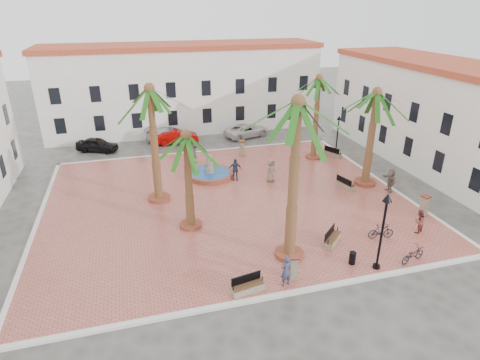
# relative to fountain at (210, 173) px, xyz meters

# --- Properties ---
(ground) EXTENTS (120.00, 120.00, 0.00)m
(ground) POSITION_rel_fountain_xyz_m (0.30, -4.59, -0.42)
(ground) COLOR #56544F
(ground) RESTS_ON ground
(plaza) EXTENTS (26.00, 22.00, 0.15)m
(plaza) POSITION_rel_fountain_xyz_m (0.30, -4.59, -0.35)
(plaza) COLOR #BD5D4F
(plaza) RESTS_ON ground
(kerb_n) EXTENTS (26.30, 0.30, 0.16)m
(kerb_n) POSITION_rel_fountain_xyz_m (0.30, 6.41, -0.34)
(kerb_n) COLOR silver
(kerb_n) RESTS_ON ground
(kerb_s) EXTENTS (26.30, 0.30, 0.16)m
(kerb_s) POSITION_rel_fountain_xyz_m (0.30, -15.59, -0.34)
(kerb_s) COLOR silver
(kerb_s) RESTS_ON ground
(kerb_e) EXTENTS (0.30, 22.30, 0.16)m
(kerb_e) POSITION_rel_fountain_xyz_m (13.30, -4.59, -0.34)
(kerb_e) COLOR silver
(kerb_e) RESTS_ON ground
(kerb_w) EXTENTS (0.30, 22.30, 0.16)m
(kerb_w) POSITION_rel_fountain_xyz_m (-12.70, -4.59, -0.34)
(kerb_w) COLOR silver
(kerb_w) RESTS_ON ground
(building_north) EXTENTS (30.40, 7.40, 9.50)m
(building_north) POSITION_rel_fountain_xyz_m (0.30, 15.41, 4.34)
(building_north) COLOR white
(building_north) RESTS_ON ground
(building_east) EXTENTS (7.40, 26.40, 9.00)m
(building_east) POSITION_rel_fountain_xyz_m (20.30, -2.59, 4.09)
(building_east) COLOR white
(building_east) RESTS_ON ground
(fountain) EXTENTS (3.86, 3.86, 1.99)m
(fountain) POSITION_rel_fountain_xyz_m (0.00, 0.00, 0.00)
(fountain) COLOR #97432C
(fountain) RESTS_ON plaza
(palm_nw) EXTENTS (5.29, 5.29, 8.56)m
(palm_nw) POSITION_rel_fountain_xyz_m (-4.55, -3.21, 7.03)
(palm_nw) COLOR #97432C
(palm_nw) RESTS_ON plaza
(palm_sw) EXTENTS (4.80, 4.80, 6.53)m
(palm_sw) POSITION_rel_fountain_xyz_m (-2.90, -7.73, 5.16)
(palm_sw) COLOR #97432C
(palm_sw) RESTS_ON plaza
(palm_s) EXTENTS (5.47, 5.47, 9.33)m
(palm_s) POSITION_rel_fountain_xyz_m (2.01, -12.57, 7.73)
(palm_s) COLOR #97432C
(palm_s) RESTS_ON plaza
(palm_e) EXTENTS (5.40, 5.40, 7.77)m
(palm_e) POSITION_rel_fountain_xyz_m (11.69, -4.84, 6.25)
(palm_e) COLOR #97432C
(palm_e) RESTS_ON plaza
(palm_ne) EXTENTS (4.63, 4.63, 7.77)m
(palm_ne) POSITION_rel_fountain_xyz_m (10.23, 1.72, 6.38)
(palm_ne) COLOR #97432C
(palm_ne) RESTS_ON plaza
(bench_s) EXTENTS (1.79, 0.82, 0.91)m
(bench_s) POSITION_rel_fountain_xyz_m (-1.20, -14.97, -0.01)
(bench_s) COLOR gray
(bench_s) RESTS_ON plaza
(bench_se) EXTENTS (1.66, 1.61, 0.93)m
(bench_se) POSITION_rel_fountain_xyz_m (5.00, -12.06, -0.01)
(bench_se) COLOR gray
(bench_se) RESTS_ON plaza
(bench_e) EXTENTS (0.93, 1.78, 0.90)m
(bench_e) POSITION_rel_fountain_xyz_m (9.77, -5.10, -0.02)
(bench_e) COLOR gray
(bench_e) RESTS_ON plaza
(bench_ne) EXTENTS (1.27, 1.84, 0.94)m
(bench_ne) POSITION_rel_fountain_xyz_m (12.20, 1.62, -0.01)
(bench_ne) COLOR gray
(bench_ne) RESTS_ON plaza
(lamppost_s) EXTENTS (0.49, 0.49, 4.53)m
(lamppost_s) POSITION_rel_fountain_xyz_m (6.19, -14.97, 2.80)
(lamppost_s) COLOR black
(lamppost_s) RESTS_ON plaza
(lamppost_e) EXTENTS (0.41, 0.41, 3.81)m
(lamppost_e) POSITION_rel_fountain_xyz_m (12.70, 1.97, 2.31)
(lamppost_e) COLOR black
(lamppost_e) RESTS_ON plaza
(bollard_se) EXTENTS (0.57, 0.57, 1.34)m
(bollard_se) POSITION_rel_fountain_xyz_m (1.45, -14.55, 0.42)
(bollard_se) COLOR gray
(bollard_se) RESTS_ON plaza
(bollard_n) EXTENTS (0.66, 0.66, 1.53)m
(bollard_n) POSITION_rel_fountain_xyz_m (3.90, 4.00, 0.52)
(bollard_n) COLOR gray
(bollard_n) RESTS_ON plaza
(bollard_e) EXTENTS (0.63, 0.63, 1.45)m
(bollard_e) POSITION_rel_fountain_xyz_m (12.70, -10.53, 0.48)
(bollard_e) COLOR gray
(bollard_e) RESTS_ON plaza
(litter_bin) EXTENTS (0.37, 0.37, 0.73)m
(litter_bin) POSITION_rel_fountain_xyz_m (5.09, -14.25, 0.09)
(litter_bin) COLOR black
(litter_bin) RESTS_ON plaza
(cyclist_a) EXTENTS (0.72, 0.55, 1.75)m
(cyclist_a) POSITION_rel_fountain_xyz_m (0.82, -14.99, 0.60)
(cyclist_a) COLOR #353850
(cyclist_a) RESTS_ON plaza
(bicycle_a) EXTENTS (1.84, 1.02, 0.91)m
(bicycle_a) POSITION_rel_fountain_xyz_m (8.44, -14.99, 0.19)
(bicycle_a) COLOR black
(bicycle_a) RESTS_ON plaza
(cyclist_b) EXTENTS (0.95, 0.87, 1.58)m
(cyclist_b) POSITION_rel_fountain_xyz_m (10.82, -12.36, 0.52)
(cyclist_b) COLOR brown
(cyclist_b) RESTS_ON plaza
(bicycle_b) EXTENTS (1.69, 0.70, 0.98)m
(bicycle_b) POSITION_rel_fountain_xyz_m (8.13, -12.38, 0.22)
(bicycle_b) COLOR black
(bicycle_b) RESTS_ON plaza
(pedestrian_fountain_a) EXTENTS (1.09, 0.89, 1.91)m
(pedestrian_fountain_a) POSITION_rel_fountain_xyz_m (4.54, -2.34, 0.68)
(pedestrian_fountain_a) COLOR #88715B
(pedestrian_fountain_a) RESTS_ON plaza
(pedestrian_fountain_b) EXTENTS (1.15, 0.62, 1.87)m
(pedestrian_fountain_b) POSITION_rel_fountain_xyz_m (1.81, -1.30, 0.66)
(pedestrian_fountain_b) COLOR #39455C
(pedestrian_fountain_b) RESTS_ON plaza
(pedestrian_north) EXTENTS (0.83, 1.31, 1.92)m
(pedestrian_north) POSITION_rel_fountain_xyz_m (-0.64, 3.50, 0.69)
(pedestrian_north) COLOR #49494D
(pedestrian_north) RESTS_ON plaza
(pedestrian_east) EXTENTS (0.73, 1.76, 1.85)m
(pedestrian_east) POSITION_rel_fountain_xyz_m (12.70, -6.62, 0.65)
(pedestrian_east) COLOR #685B50
(pedestrian_east) RESTS_ON plaza
(car_black) EXTENTS (4.36, 3.09, 1.38)m
(car_black) POSITION_rel_fountain_xyz_m (-9.41, 9.54, 0.27)
(car_black) COLOR black
(car_black) RESTS_ON ground
(car_red) EXTENTS (4.49, 1.68, 1.46)m
(car_red) POSITION_rel_fountain_xyz_m (-1.52, 9.92, 0.31)
(car_red) COLOR #B30603
(car_red) RESTS_ON ground
(car_silver) EXTENTS (5.70, 3.76, 1.53)m
(car_silver) POSITION_rel_fountain_xyz_m (-2.00, 10.36, 0.35)
(car_silver) COLOR silver
(car_silver) RESTS_ON ground
(car_white) EXTENTS (5.50, 3.80, 1.40)m
(car_white) POSITION_rel_fountain_xyz_m (6.19, 10.14, 0.28)
(car_white) COLOR silver
(car_white) RESTS_ON ground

